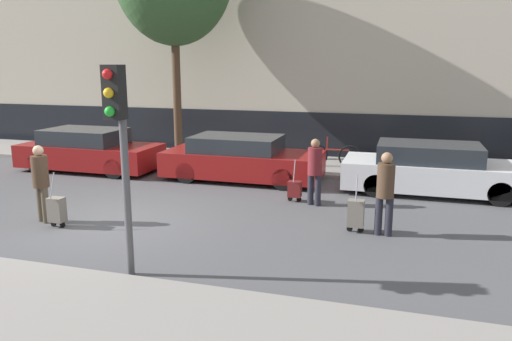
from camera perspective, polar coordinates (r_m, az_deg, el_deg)
name	(u,v)px	position (r m, az deg, el deg)	size (l,w,h in m)	color
ground_plane	(109,223)	(11.26, -16.49, -5.73)	(80.00, 80.00, 0.00)	#4C4C4F
sidewalk_far	(222,160)	(17.32, -3.86, 1.16)	(28.00, 3.00, 0.12)	gray
building_facade	(254,14)	(20.66, -0.23, 17.45)	(28.00, 3.20, 10.55)	#B7AD99
parked_car_0	(89,151)	(16.75, -18.54, 2.15)	(4.43, 1.86, 1.33)	maroon
parked_car_1	(241,159)	(14.57, -1.68, 1.32)	(4.58, 1.89, 1.29)	maroon
parked_car_2	(433,170)	(13.86, 19.61, 0.07)	(4.70, 1.86, 1.31)	silver
pedestrian_left	(41,179)	(11.55, -23.39, -0.91)	(0.34, 0.34, 1.67)	#4C4233
trolley_left	(57,210)	(11.21, -21.82, -4.19)	(0.34, 0.29, 1.18)	slate
pedestrian_center	(315,168)	(11.97, 6.73, 0.28)	(0.34, 0.34, 1.62)	#23232D
trolley_center	(295,189)	(12.37, 4.44, -2.13)	(0.34, 0.29, 1.05)	maroon
pedestrian_right	(385,189)	(10.09, 14.56, -2.04)	(0.35, 0.34, 1.68)	#23232D
trolley_right	(356,213)	(10.31, 11.34, -4.83)	(0.34, 0.29, 1.21)	slate
traffic_light	(119,129)	(7.80, -15.41, 4.61)	(0.28, 0.47, 3.34)	#515154
parked_bicycle	(333,155)	(16.02, 8.78, 1.71)	(1.77, 0.06, 0.96)	black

